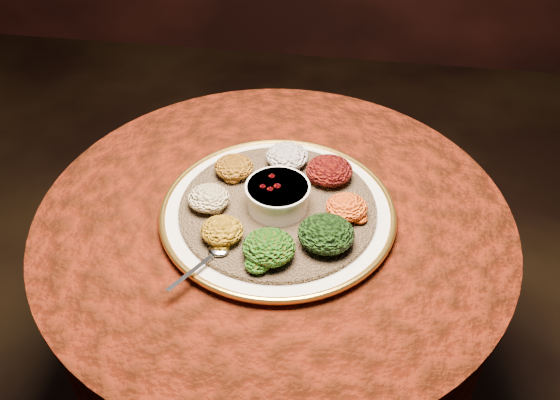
# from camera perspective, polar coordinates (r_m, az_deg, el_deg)

# --- Properties ---
(table) EXTENTS (0.96, 0.96, 0.73)m
(table) POSITION_cam_1_polar(r_m,az_deg,el_deg) (1.38, -0.52, -6.91)
(table) COLOR black
(table) RESTS_ON ground
(platter) EXTENTS (0.53, 0.53, 0.02)m
(platter) POSITION_cam_1_polar(r_m,az_deg,el_deg) (1.24, -0.21, -1.12)
(platter) COLOR white
(platter) RESTS_ON table
(injera) EXTENTS (0.43, 0.43, 0.01)m
(injera) POSITION_cam_1_polar(r_m,az_deg,el_deg) (1.23, -0.21, -0.76)
(injera) COLOR olive
(injera) RESTS_ON platter
(stew_bowl) EXTENTS (0.13, 0.13, 0.05)m
(stew_bowl) POSITION_cam_1_polar(r_m,az_deg,el_deg) (1.21, -0.21, 0.48)
(stew_bowl) COLOR white
(stew_bowl) RESTS_ON injera
(spoon) EXTENTS (0.09, 0.12, 0.01)m
(spoon) POSITION_cam_1_polar(r_m,az_deg,el_deg) (1.14, -6.04, -4.93)
(spoon) COLOR silver
(spoon) RESTS_ON injera
(portion_ayib) EXTENTS (0.09, 0.09, 0.04)m
(portion_ayib) POSITION_cam_1_polar(r_m,az_deg,el_deg) (1.32, 0.66, 4.02)
(portion_ayib) COLOR beige
(portion_ayib) RESTS_ON injera
(portion_kitfo) EXTENTS (0.10, 0.09, 0.05)m
(portion_kitfo) POSITION_cam_1_polar(r_m,az_deg,el_deg) (1.28, 4.53, 2.72)
(portion_kitfo) COLOR black
(portion_kitfo) RESTS_ON injera
(portion_tikil) EXTENTS (0.08, 0.08, 0.04)m
(portion_tikil) POSITION_cam_1_polar(r_m,az_deg,el_deg) (1.20, 6.12, -0.64)
(portion_tikil) COLOR #AD670E
(portion_tikil) RESTS_ON injera
(portion_gomen) EXTENTS (0.11, 0.10, 0.05)m
(portion_gomen) POSITION_cam_1_polar(r_m,az_deg,el_deg) (1.14, 4.24, -3.09)
(portion_gomen) COLOR black
(portion_gomen) RESTS_ON injera
(portion_mixveg) EXTENTS (0.10, 0.09, 0.05)m
(portion_mixveg) POSITION_cam_1_polar(r_m,az_deg,el_deg) (1.12, -1.02, -4.33)
(portion_mixveg) COLOR #923A09
(portion_mixveg) RESTS_ON injera
(portion_kik) EXTENTS (0.08, 0.08, 0.04)m
(portion_kik) POSITION_cam_1_polar(r_m,az_deg,el_deg) (1.16, -5.32, -2.80)
(portion_kik) COLOR #BC8210
(portion_kik) RESTS_ON injera
(portion_timatim) EXTENTS (0.08, 0.08, 0.04)m
(portion_timatim) POSITION_cam_1_polar(r_m,az_deg,el_deg) (1.22, -6.54, 0.17)
(portion_timatim) COLOR maroon
(portion_timatim) RESTS_ON injera
(portion_shiro) EXTENTS (0.08, 0.08, 0.04)m
(portion_shiro) POSITION_cam_1_polar(r_m,az_deg,el_deg) (1.30, -4.23, 3.03)
(portion_shiro) COLOR #875610
(portion_shiro) RESTS_ON injera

